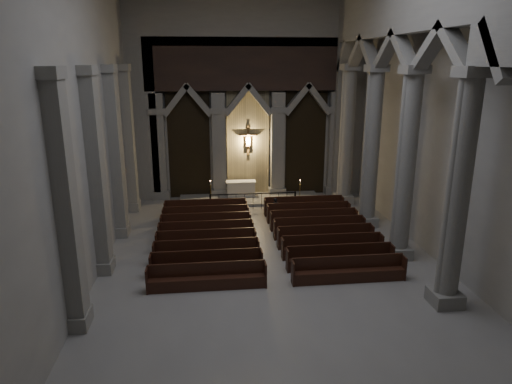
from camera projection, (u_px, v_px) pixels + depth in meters
room at (280, 78)px, 15.61m from camera, size 24.00×24.10×12.00m
sanctuary_wall at (248, 89)px, 26.90m from camera, size 14.00×0.77×12.00m
right_arcade at (417, 70)px, 17.40m from camera, size 1.00×24.00×12.00m
left_pilasters at (108, 166)px, 19.24m from camera, size 0.60×13.00×8.03m
sanctuary_step at (250, 199)px, 27.81m from camera, size 8.50×2.60×0.15m
altar at (241, 188)px, 28.13m from camera, size 1.83×0.73×0.93m
altar_rail at (253, 198)px, 25.98m from camera, size 4.96×0.09×0.97m
candle_stand_left at (211, 200)px, 26.33m from camera, size 0.28×0.28×1.63m
candle_stand_right at (300, 198)px, 26.94m from camera, size 0.25×0.25×1.49m
pews at (265, 237)px, 21.08m from camera, size 9.82×8.59×0.99m
worshipper at (276, 208)px, 24.41m from camera, size 0.45×0.33×1.15m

